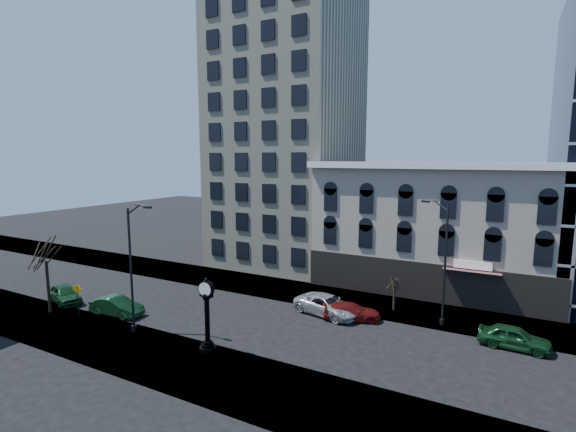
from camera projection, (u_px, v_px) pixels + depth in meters
The scene contains 16 objects.
ground at pixel (243, 319), 33.58m from camera, with size 160.00×160.00×0.00m, color black.
sidewalk_far at pixel (289, 290), 40.57m from camera, with size 160.00×6.00×0.12m, color gray.
sidewalk_near at pixel (172, 360), 26.58m from camera, with size 160.00×6.00×0.12m, color gray.
cream_tower at pixel (286, 104), 50.24m from camera, with size 15.90×15.40×42.50m.
victorian_row at pixel (434, 228), 41.07m from camera, with size 22.60×11.19×12.50m.
street_clock at pixel (207, 318), 27.40m from camera, with size 1.14×1.14×5.01m.
street_lamp_near at pixel (136, 234), 29.60m from camera, with size 2.52×0.39×9.72m.
street_lamp_far at pixel (438, 229), 31.64m from camera, with size 2.41×1.16×9.76m.
bare_tree_near at pixel (45, 250), 33.96m from camera, with size 4.09×4.09×7.03m.
bare_tree_far at pixel (395, 280), 34.87m from camera, with size 2.00×2.00×3.43m.
warning_sign at pixel (78, 294), 33.60m from camera, with size 0.86×0.24×2.69m.
car_near_a at pixel (65, 294), 37.28m from camera, with size 1.86×4.62×1.57m, color #143F1E.
car_near_b at pixel (117, 306), 34.28m from camera, with size 1.59×4.57×1.50m, color #143F1E.
car_far_a at pixel (328, 305), 34.33m from camera, with size 2.65×5.75×1.60m, color #A5A8AD.
car_far_b at pixel (352, 312), 33.28m from camera, with size 1.87×4.61×1.34m, color maroon.
car_far_c at pixel (514, 337), 28.29m from camera, with size 1.82×4.52×1.54m, color #143F1E.
Camera 1 is at (18.27, -26.64, 12.89)m, focal length 26.00 mm.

